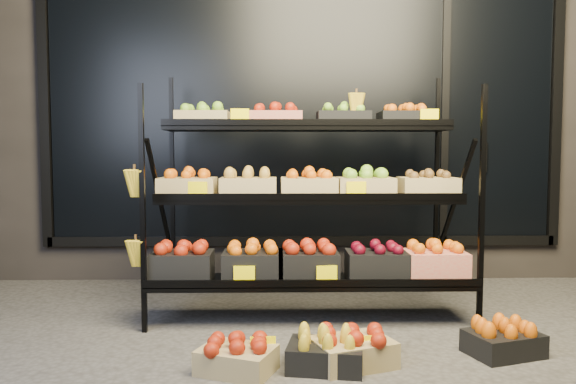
{
  "coord_description": "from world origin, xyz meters",
  "views": [
    {
      "loc": [
        -0.22,
        -3.18,
        1.09
      ],
      "look_at": [
        -0.14,
        0.55,
        0.83
      ],
      "focal_mm": 35.0,
      "sensor_mm": 36.0,
      "label": 1
    }
  ],
  "objects_px": {
    "floor_crate_midleft": "(325,351)",
    "floor_crate_midright": "(352,347)",
    "floor_crate_left": "(237,355)",
    "display_rack": "(307,198)"
  },
  "relations": [
    {
      "from": "floor_crate_midleft",
      "to": "floor_crate_midright",
      "type": "xyz_separation_m",
      "value": [
        0.14,
        0.04,
        0.0
      ]
    },
    {
      "from": "floor_crate_left",
      "to": "floor_crate_midright",
      "type": "relative_size",
      "value": 0.92
    },
    {
      "from": "display_rack",
      "to": "floor_crate_left",
      "type": "relative_size",
      "value": 5.07
    },
    {
      "from": "floor_crate_midleft",
      "to": "floor_crate_left",
      "type": "bearing_deg",
      "value": -165.39
    },
    {
      "from": "display_rack",
      "to": "floor_crate_left",
      "type": "height_order",
      "value": "display_rack"
    },
    {
      "from": "floor_crate_midleft",
      "to": "floor_crate_midright",
      "type": "distance_m",
      "value": 0.15
    },
    {
      "from": "display_rack",
      "to": "floor_crate_left",
      "type": "bearing_deg",
      "value": -111.04
    },
    {
      "from": "floor_crate_left",
      "to": "floor_crate_midleft",
      "type": "bearing_deg",
      "value": 26.51
    },
    {
      "from": "floor_crate_left",
      "to": "floor_crate_midright",
      "type": "distance_m",
      "value": 0.59
    },
    {
      "from": "floor_crate_left",
      "to": "floor_crate_midleft",
      "type": "distance_m",
      "value": 0.45
    }
  ]
}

